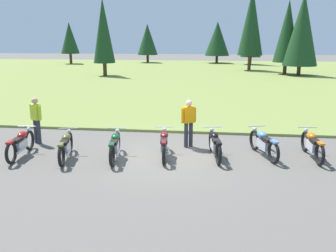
% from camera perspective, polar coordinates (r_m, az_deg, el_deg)
% --- Properties ---
extents(ground_plane, '(140.00, 140.00, 0.00)m').
position_cam_1_polar(ground_plane, '(11.79, -0.37, -4.94)').
color(ground_plane, '#605B54').
extents(grass_moorland, '(80.00, 44.00, 0.10)m').
position_cam_1_polar(grass_moorland, '(36.38, 4.93, 7.84)').
color(grass_moorland, olive).
rests_on(grass_moorland, ground).
extents(forest_treeline, '(41.47, 21.45, 8.84)m').
position_cam_1_polar(forest_treeline, '(45.22, 12.92, 14.10)').
color(forest_treeline, '#47331E').
rests_on(forest_treeline, ground).
extents(motorcycle_red, '(0.62, 2.10, 0.88)m').
position_cam_1_polar(motorcycle_red, '(12.68, -21.93, -2.54)').
color(motorcycle_red, black).
rests_on(motorcycle_red, ground).
extents(motorcycle_olive, '(0.72, 2.07, 0.88)m').
position_cam_1_polar(motorcycle_olive, '(11.97, -15.62, -2.97)').
color(motorcycle_olive, black).
rests_on(motorcycle_olive, ground).
extents(motorcycle_british_green, '(0.64, 2.09, 0.88)m').
position_cam_1_polar(motorcycle_british_green, '(11.67, -8.24, -3.02)').
color(motorcycle_british_green, black).
rests_on(motorcycle_british_green, ground).
extents(motorcycle_maroon, '(0.63, 2.10, 0.88)m').
position_cam_1_polar(motorcycle_maroon, '(11.72, -0.60, -2.81)').
color(motorcycle_maroon, black).
rests_on(motorcycle_maroon, ground).
extents(motorcycle_black, '(0.67, 2.09, 0.88)m').
position_cam_1_polar(motorcycle_black, '(11.79, 7.31, -2.82)').
color(motorcycle_black, black).
rests_on(motorcycle_black, ground).
extents(motorcycle_sky_blue, '(0.86, 2.03, 0.88)m').
position_cam_1_polar(motorcycle_sky_blue, '(12.20, 14.64, -2.60)').
color(motorcycle_sky_blue, black).
rests_on(motorcycle_sky_blue, ground).
extents(motorcycle_orange, '(0.62, 2.10, 0.88)m').
position_cam_1_polar(motorcycle_orange, '(12.51, 21.52, -2.72)').
color(motorcycle_orange, black).
rests_on(motorcycle_orange, ground).
extents(rider_with_back_turned, '(0.49, 0.37, 1.67)m').
position_cam_1_polar(rider_with_back_turned, '(13.95, -19.82, 1.22)').
color(rider_with_back_turned, '#2D2D38').
rests_on(rider_with_back_turned, ground).
extents(rider_in_hivis_vest, '(0.49, 0.36, 1.67)m').
position_cam_1_polar(rider_in_hivis_vest, '(12.70, 3.23, 0.85)').
color(rider_in_hivis_vest, '#2D2D38').
rests_on(rider_in_hivis_vest, ground).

